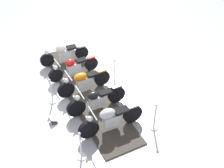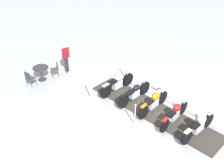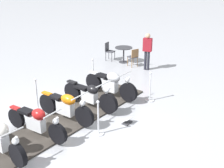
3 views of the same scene
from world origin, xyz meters
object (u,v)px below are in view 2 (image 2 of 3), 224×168
cafe_chair_near_table (56,68)px  cafe_chair_across_table (30,78)px  motorcycle_black (135,93)px  bystander_person (66,56)px  stanchion_left_rear (90,91)px  stanchion_right_rear (126,72)px  motorcycle_maroon (175,113)px  cafe_table (41,71)px  motorcycle_cream (199,125)px  stanchion_right_mid (170,93)px  info_placard (156,87)px  motorcycle_copper (154,102)px  stanchion_left_mid (135,118)px  motorcycle_chrome (118,83)px

cafe_chair_near_table → cafe_chair_across_table: size_ratio=0.95×
motorcycle_black → bystander_person: size_ratio=1.33×
stanchion_left_rear → stanchion_right_rear: 2.67m
motorcycle_maroon → cafe_table: size_ratio=2.61×
stanchion_right_rear → motorcycle_cream: bearing=165.4°
stanchion_right_mid → info_placard: bearing=-16.8°
motorcycle_cream → stanchion_right_mid: stanchion_right_mid is taller
stanchion_left_rear → stanchion_right_rear: same height
info_placard → stanchion_left_rear: bearing=-122.2°
motorcycle_copper → info_placard: motorcycle_copper is taller
motorcycle_copper → stanchion_right_rear: 3.18m
motorcycle_maroon → motorcycle_cream: bearing=-94.0°
stanchion_left_rear → cafe_chair_across_table: size_ratio=1.19×
motorcycle_maroon → stanchion_left_rear: stanchion_left_rear is taller
motorcycle_cream → motorcycle_copper: motorcycle_copper is taller
cafe_table → cafe_chair_across_table: cafe_chair_across_table is taller
stanchion_right_mid → stanchion_left_rear: bearing=42.0°
cafe_chair_near_table → motorcycle_cream: bearing=119.3°
stanchion_right_rear → info_placard: 1.91m
stanchion_left_rear → info_placard: bearing=-122.8°
stanchion_left_rear → info_placard: 3.52m
stanchion_right_rear → stanchion_left_rear: bearing=89.4°
motorcycle_black → stanchion_left_rear: 2.21m
motorcycle_black → cafe_table: 5.38m
stanchion_right_rear → cafe_table: stanchion_right_rear is taller
motorcycle_maroon → bystander_person: size_ratio=1.31×
motorcycle_copper → stanchion_left_mid: (0.01, 1.37, -0.15)m
motorcycle_cream → stanchion_right_rear: size_ratio=2.02×
cafe_chair_near_table → info_placard: bearing=141.4°
motorcycle_chrome → stanchion_right_mid: (-2.32, -1.28, -0.19)m
motorcycle_maroon → motorcycle_copper: motorcycle_copper is taller
motorcycle_copper → stanchion_left_mid: bearing=178.1°
info_placard → motorcycle_copper: bearing=-57.1°
stanchion_left_rear → bystander_person: 3.08m
motorcycle_copper → motorcycle_black: (1.15, 0.01, -0.04)m
motorcycle_maroon → info_placard: size_ratio=6.73×
motorcycle_chrome → cafe_chair_across_table: 4.66m
motorcycle_copper → motorcycle_black: 1.15m
stanchion_right_rear → cafe_chair_across_table: 5.20m
stanchion_left_mid → stanchion_right_mid: 2.67m
cafe_table → cafe_chair_near_table: bearing=-110.6°
motorcycle_maroon → motorcycle_black: (2.31, -0.01, -0.01)m
motorcycle_maroon → stanchion_left_rear: bearing=104.8°
motorcycle_maroon → info_placard: 2.74m
stanchion_left_rear → motorcycle_maroon: bearing=-161.9°
info_placard → bystander_person: bearing=-155.5°
cafe_chair_near_table → motorcycle_copper: bearing=122.9°
stanchion_left_mid → info_placard: bearing=-71.4°
motorcycle_black → cafe_chair_across_table: motorcycle_black is taller
motorcycle_maroon → motorcycle_copper: (1.15, -0.01, 0.03)m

